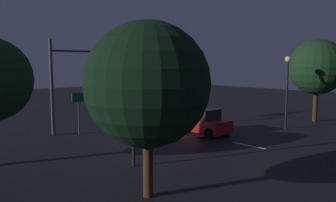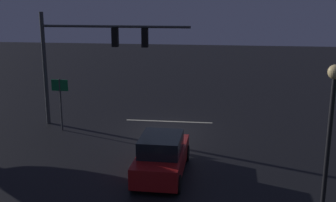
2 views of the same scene
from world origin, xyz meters
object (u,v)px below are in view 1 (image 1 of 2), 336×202
(street_lamp_right_kerb, at_px, (133,84))
(route_sign, at_px, (78,104))
(traffic_signal_assembly, at_px, (88,69))
(tree_left_far, at_px, (317,67))
(street_lamp_left_kerb, at_px, (287,78))
(car_approaching, at_px, (200,121))
(tree_right_near, at_px, (147,85))

(street_lamp_right_kerb, height_order, route_sign, street_lamp_right_kerb)
(traffic_signal_assembly, relative_size, tree_left_far, 1.24)
(street_lamp_left_kerb, height_order, route_sign, street_lamp_left_kerb)
(car_approaching, distance_m, street_lamp_right_kerb, 8.88)
(car_approaching, bearing_deg, tree_left_far, 161.65)
(car_approaching, height_order, street_lamp_left_kerb, street_lamp_left_kerb)
(street_lamp_left_kerb, height_order, street_lamp_right_kerb, street_lamp_right_kerb)
(traffic_signal_assembly, xyz_separation_m, car_approaching, (-4.70, 6.22, -3.51))
(street_lamp_right_kerb, bearing_deg, street_lamp_left_kerb, 177.92)
(street_lamp_right_kerb, distance_m, route_sign, 8.27)
(car_approaching, xyz_separation_m, street_lamp_left_kerb, (-5.58, 3.29, 2.82))
(route_sign, distance_m, tree_left_far, 18.59)
(traffic_signal_assembly, distance_m, tree_left_far, 17.77)
(traffic_signal_assembly, bearing_deg, street_lamp_right_kerb, 70.64)
(car_approaching, bearing_deg, street_lamp_left_kerb, 149.44)
(route_sign, bearing_deg, car_approaching, 140.39)
(route_sign, distance_m, tree_right_near, 11.76)
(traffic_signal_assembly, bearing_deg, tree_left_far, 147.22)
(street_lamp_left_kerb, height_order, tree_right_near, tree_right_near)
(traffic_signal_assembly, bearing_deg, tree_right_near, 67.65)
(tree_right_near, distance_m, tree_left_far, 20.11)
(street_lamp_right_kerb, bearing_deg, tree_left_far, 178.13)
(street_lamp_left_kerb, distance_m, street_lamp_right_kerb, 13.46)
(tree_left_far, bearing_deg, route_sign, -27.37)
(traffic_signal_assembly, bearing_deg, street_lamp_left_kerb, 137.20)
(traffic_signal_assembly, height_order, car_approaching, traffic_signal_assembly)
(traffic_signal_assembly, bearing_deg, car_approaching, 127.06)
(street_lamp_right_kerb, bearing_deg, car_approaching, -160.38)
(car_approaching, xyz_separation_m, tree_left_far, (-10.24, 3.40, 3.58))
(street_lamp_right_kerb, bearing_deg, route_sign, -102.35)
(car_approaching, distance_m, street_lamp_left_kerb, 7.07)
(car_approaching, xyz_separation_m, tree_right_near, (9.71, 5.95, 3.19))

